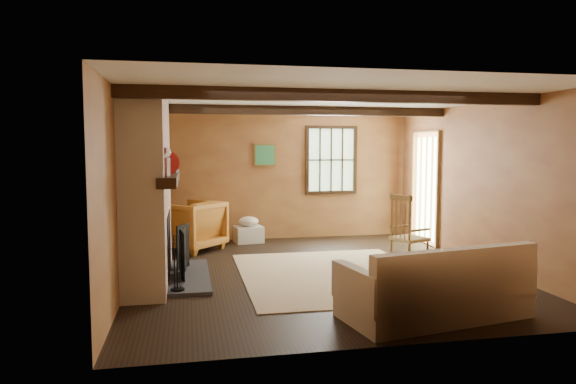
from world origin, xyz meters
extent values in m
plane|color=black|center=(0.00, 0.00, 0.00)|extent=(5.50, 5.50, 0.00)
cube|color=#A36C39|center=(0.00, 2.75, 1.20)|extent=(5.00, 0.02, 2.40)
cube|color=#A36C39|center=(0.00, -2.75, 1.20)|extent=(5.00, 0.02, 2.40)
cube|color=#A36C39|center=(-2.50, 0.00, 1.20)|extent=(0.02, 5.50, 2.40)
cube|color=#A36C39|center=(2.50, 0.00, 1.20)|extent=(0.02, 5.50, 2.40)
cube|color=white|center=(0.00, 0.00, 2.40)|extent=(5.00, 5.50, 0.02)
cube|color=black|center=(0.00, -1.20, 2.33)|extent=(5.00, 0.12, 0.14)
cube|color=black|center=(0.00, 1.20, 2.33)|extent=(5.00, 0.12, 0.14)
cube|color=black|center=(1.00, 2.72, 1.50)|extent=(1.02, 0.06, 1.32)
cube|color=#A5C395|center=(1.00, 2.75, 1.50)|extent=(0.90, 0.01, 1.20)
cube|color=black|center=(1.00, 2.73, 1.50)|extent=(0.90, 0.03, 0.02)
cube|color=brown|center=(2.47, 1.70, 1.00)|extent=(0.06, 1.00, 2.06)
cube|color=#A5C395|center=(2.50, 1.70, 1.00)|extent=(0.01, 0.80, 1.85)
cube|color=brown|center=(-0.30, 2.72, 1.60)|extent=(0.42, 0.03, 0.42)
cube|color=#287A5F|center=(-0.30, 2.71, 1.60)|extent=(0.36, 0.01, 0.36)
cube|color=#A84641|center=(-2.25, 0.00, 1.20)|extent=(0.50, 2.20, 2.40)
cube|color=black|center=(-2.18, 0.00, 0.45)|extent=(0.38, 1.00, 0.85)
cube|color=#38383D|center=(-1.75, 0.00, 0.03)|extent=(0.55, 1.80, 0.05)
cube|color=black|center=(-1.97, 0.00, 1.35)|extent=(0.22, 2.30, 0.12)
cube|color=black|center=(-1.82, -0.25, 0.36)|extent=(0.05, 0.31, 0.62)
cube|color=black|center=(-1.82, 0.07, 0.36)|extent=(0.08, 0.31, 0.62)
cube|color=black|center=(-1.82, 0.39, 0.36)|extent=(0.17, 0.28, 0.62)
cylinder|color=black|center=(-1.88, -0.75, 0.06)|extent=(0.16, 0.16, 0.02)
cylinder|color=black|center=(-1.91, -0.78, 0.39)|extent=(0.01, 0.01, 0.67)
cylinder|color=black|center=(-1.88, -0.75, 0.39)|extent=(0.01, 0.01, 0.67)
cylinder|color=black|center=(-1.85, -0.72, 0.39)|extent=(0.01, 0.01, 0.67)
cylinder|color=white|center=(-1.98, -0.78, 1.52)|extent=(0.10, 0.10, 0.22)
sphere|color=white|center=(-1.98, -0.78, 1.69)|extent=(0.12, 0.12, 0.12)
cylinder|color=#A61613|center=(-1.98, -0.45, 1.56)|extent=(0.29, 0.06, 0.29)
cube|color=black|center=(-1.98, 0.15, 1.47)|extent=(0.25, 0.19, 0.12)
cylinder|color=black|center=(-1.98, 0.38, 1.46)|extent=(0.08, 0.08, 0.09)
cylinder|color=black|center=(-1.98, 0.61, 1.45)|extent=(0.06, 0.06, 0.07)
cube|color=tan|center=(0.20, -0.20, 0.00)|extent=(2.50, 3.00, 0.01)
cube|color=tan|center=(1.44, 0.06, 0.41)|extent=(0.54, 0.56, 0.05)
cube|color=brown|center=(1.26, 0.00, 1.02)|extent=(0.19, 0.41, 0.07)
cylinder|color=brown|center=(1.67, -0.05, 0.21)|extent=(0.03, 0.03, 0.40)
cylinder|color=brown|center=(1.55, 0.30, 0.21)|extent=(0.03, 0.03, 0.40)
cylinder|color=brown|center=(1.33, -0.17, 0.21)|extent=(0.03, 0.03, 0.40)
cylinder|color=brown|center=(1.20, 0.17, 0.21)|extent=(0.03, 0.03, 0.40)
cylinder|color=brown|center=(1.33, -0.17, 0.73)|extent=(0.03, 0.03, 0.69)
cylinder|color=brown|center=(1.20, 0.17, 0.73)|extent=(0.03, 0.03, 0.69)
cylinder|color=brown|center=(1.29, -0.08, 0.71)|extent=(0.02, 0.02, 0.57)
cylinder|color=brown|center=(1.26, 0.00, 0.71)|extent=(0.02, 0.02, 0.57)
cylinder|color=brown|center=(1.23, 0.09, 0.71)|extent=(0.02, 0.02, 0.57)
cube|color=brown|center=(1.50, -0.13, 0.57)|extent=(0.37, 0.16, 0.03)
cube|color=brown|center=(1.37, 0.25, 0.57)|extent=(0.37, 0.16, 0.03)
cube|color=brown|center=(1.50, -0.11, 0.01)|extent=(0.74, 0.30, 0.03)
cube|color=brown|center=(1.37, 0.24, 0.01)|extent=(0.74, 0.30, 0.03)
cube|color=beige|center=(0.73, -2.08, 0.21)|extent=(2.01, 1.18, 0.41)
cube|color=beige|center=(0.80, -2.43, 0.52)|extent=(1.88, 0.48, 0.52)
cube|color=beige|center=(-0.15, -2.24, 0.40)|extent=(0.28, 0.86, 0.38)
cube|color=beige|center=(1.61, -1.91, 0.40)|extent=(0.28, 0.86, 0.38)
ellipsoid|color=beige|center=(1.18, -1.90, 0.52)|extent=(0.35, 0.18, 0.34)
cylinder|color=brown|center=(-2.23, 2.57, 0.06)|extent=(0.42, 0.13, 0.13)
cylinder|color=brown|center=(-2.09, 2.57, 0.06)|extent=(0.42, 0.13, 0.13)
cylinder|color=brown|center=(-1.95, 2.57, 0.06)|extent=(0.42, 0.13, 0.13)
cylinder|color=brown|center=(-2.23, 2.57, 0.19)|extent=(0.42, 0.13, 0.13)
cylinder|color=brown|center=(-2.09, 2.57, 0.19)|extent=(0.42, 0.13, 0.13)
cylinder|color=brown|center=(-1.95, 2.57, 0.19)|extent=(0.42, 0.13, 0.13)
cube|color=silver|center=(-0.65, 2.41, 0.15)|extent=(0.55, 0.45, 0.30)
ellipsoid|color=beige|center=(-0.65, 2.41, 0.39)|extent=(0.43, 0.38, 0.18)
imported|color=#BF6026|center=(-1.70, 1.90, 0.42)|extent=(1.30, 1.29, 0.85)
camera|label=1|loc=(-1.74, -6.87, 1.75)|focal=32.00mm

